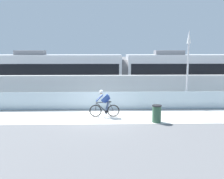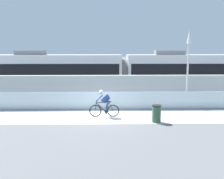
{
  "view_description": "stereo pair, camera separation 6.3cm",
  "coord_description": "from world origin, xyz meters",
  "px_view_note": "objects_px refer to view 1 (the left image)",
  "views": [
    {
      "loc": [
        0.25,
        -15.04,
        4.06
      ],
      "look_at": [
        0.71,
        2.35,
        1.25
      ],
      "focal_mm": 42.01,
      "sensor_mm": 36.0,
      "label": 1
    },
    {
      "loc": [
        0.31,
        -15.04,
        4.06
      ],
      "look_at": [
        0.71,
        2.35,
        1.25
      ],
      "focal_mm": 42.01,
      "sensor_mm": 36.0,
      "label": 2
    }
  ],
  "objects_px": {
    "tram": "(124,73)",
    "trash_bin": "(157,114)",
    "cyclist_on_bike": "(105,104)",
    "lamp_post_antenna": "(188,59)"
  },
  "relations": [
    {
      "from": "tram",
      "to": "cyclist_on_bike",
      "type": "relative_size",
      "value": 12.75
    },
    {
      "from": "cyclist_on_bike",
      "to": "trash_bin",
      "type": "distance_m",
      "value": 3.12
    },
    {
      "from": "lamp_post_antenna",
      "to": "cyclist_on_bike",
      "type": "bearing_deg",
      "value": -158.69
    },
    {
      "from": "cyclist_on_bike",
      "to": "lamp_post_antenna",
      "type": "bearing_deg",
      "value": 21.31
    },
    {
      "from": "trash_bin",
      "to": "tram",
      "type": "bearing_deg",
      "value": 98.68
    },
    {
      "from": "lamp_post_antenna",
      "to": "trash_bin",
      "type": "relative_size",
      "value": 5.42
    },
    {
      "from": "cyclist_on_bike",
      "to": "lamp_post_antenna",
      "type": "height_order",
      "value": "lamp_post_antenna"
    },
    {
      "from": "tram",
      "to": "trash_bin",
      "type": "relative_size",
      "value": 23.5
    },
    {
      "from": "cyclist_on_bike",
      "to": "trash_bin",
      "type": "xyz_separation_m",
      "value": [
        2.84,
        -1.25,
        -0.3
      ]
    },
    {
      "from": "tram",
      "to": "cyclist_on_bike",
      "type": "height_order",
      "value": "tram"
    }
  ]
}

